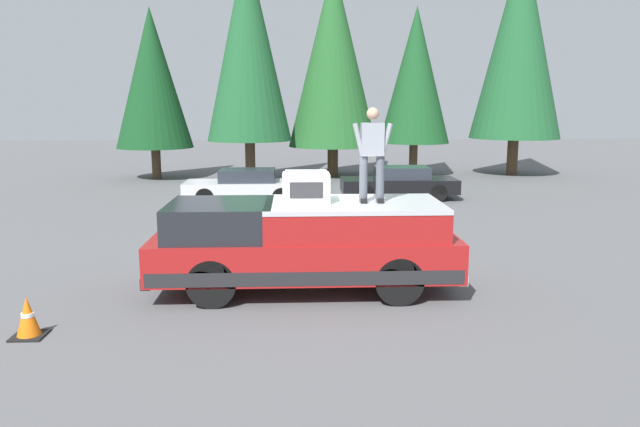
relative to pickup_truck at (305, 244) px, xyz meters
name	(u,v)px	position (x,y,z in m)	size (l,w,h in m)	color
ground_plane	(304,283)	(0.46, 0.02, -0.87)	(90.00, 90.00, 0.00)	#565659
pickup_truck	(305,244)	(0.00, 0.00, 0.00)	(2.01, 5.54, 1.65)	maroon
compressor_unit	(306,187)	(0.03, -0.02, 1.05)	(0.65, 0.84, 0.56)	silver
person_on_truck_bed	(372,152)	(-0.05, -1.20, 1.68)	(0.29, 0.72, 1.69)	#4C515B
parked_car_black	(399,183)	(10.67, -3.58, -0.29)	(1.64, 4.10, 1.16)	black
parked_car_silver	(245,186)	(10.06, 1.87, -0.29)	(1.64, 4.10, 1.16)	silver
traffic_cone	(28,318)	(-2.09, 4.15, -0.58)	(0.47, 0.47, 0.62)	black
conifer_far_left	(519,40)	(17.77, -10.24, 5.40)	(4.18, 4.18, 10.82)	#4C3826
conifer_left	(416,76)	(17.79, -5.47, 3.76)	(3.26, 3.26, 7.76)	#4C3826
conifer_center_left	(333,56)	(17.53, -1.63, 4.61)	(4.09, 4.09, 9.58)	#4C3826
conifer_center_right	(248,43)	(16.14, 2.12, 5.03)	(3.67, 3.67, 10.07)	#4C3826
conifer_right	(152,78)	(16.97, 6.42, 3.58)	(3.39, 3.39, 7.53)	#4C3826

